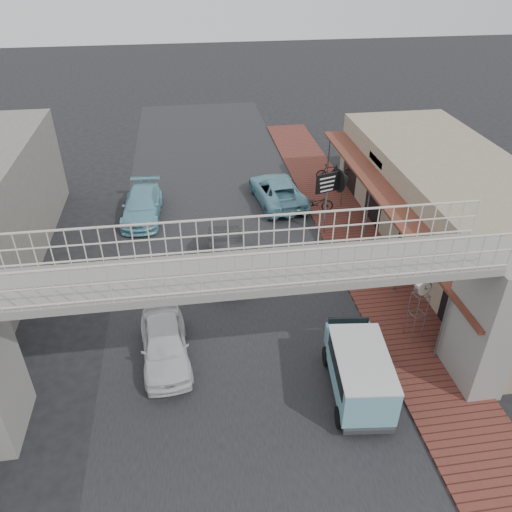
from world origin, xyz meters
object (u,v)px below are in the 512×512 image
object	(u,v)px
dark_sedan	(226,255)
motorcycle_far	(330,172)
white_hatchback	(165,344)
street_clock	(422,290)
arrow_sign	(342,180)
angkot_curb	(277,191)
angkot_far	(142,205)
motorcycle_near	(316,203)
angkot_van	(359,368)

from	to	relation	value
dark_sedan	motorcycle_far	xyz separation A→B (m)	(7.20, 8.59, -0.11)
white_hatchback	street_clock	world-z (taller)	street_clock
arrow_sign	angkot_curb	bearing A→B (deg)	107.72
angkot_far	motorcycle_near	size ratio (longest dim) A/B	2.49
motorcycle_far	motorcycle_near	bearing A→B (deg)	161.91
arrow_sign	street_clock	bearing A→B (deg)	-103.53
dark_sedan	motorcycle_near	bearing A→B (deg)	42.77
dark_sedan	angkot_far	xyz separation A→B (m)	(-4.00, 5.59, -0.03)
angkot_curb	motorcycle_near	xyz separation A→B (m)	(1.85, -1.61, -0.11)
white_hatchback	street_clock	distance (m)	9.39
motorcycle_far	street_clock	distance (m)	14.30
dark_sedan	arrow_sign	bearing A→B (deg)	25.87
angkot_curb	white_hatchback	bearing A→B (deg)	55.45
angkot_curb	angkot_far	world-z (taller)	angkot_curb
motorcycle_far	arrow_sign	size ratio (longest dim) A/B	0.52
angkot_curb	arrow_sign	distance (m)	4.83
street_clock	arrow_sign	world-z (taller)	arrow_sign
white_hatchback	motorcycle_near	world-z (taller)	white_hatchback
dark_sedan	motorcycle_near	size ratio (longest dim) A/B	2.29
angkot_far	angkot_van	world-z (taller)	angkot_van
dark_sedan	angkot_curb	distance (m)	7.18
angkot_van	angkot_far	bearing A→B (deg)	125.32
white_hatchback	street_clock	xyz separation A→B (m)	(9.26, -0.19, 1.51)
dark_sedan	street_clock	world-z (taller)	street_clock
street_clock	angkot_van	bearing A→B (deg)	-155.78
angkot_curb	angkot_far	distance (m)	7.51
angkot_curb	motorcycle_near	world-z (taller)	angkot_curb
street_clock	arrow_sign	bearing A→B (deg)	79.47
motorcycle_near	street_clock	world-z (taller)	street_clock
angkot_far	arrow_sign	distance (m)	10.61
angkot_far	motorcycle_near	distance (m)	9.38
dark_sedan	angkot_van	xyz separation A→B (m)	(3.55, -7.99, 0.47)
angkot_curb	motorcycle_near	bearing A→B (deg)	132.34
angkot_far	dark_sedan	bearing A→B (deg)	-51.11
angkot_van	street_clock	world-z (taller)	street_clock
white_hatchback	dark_sedan	xyz separation A→B (m)	(2.72, 5.42, 0.02)
motorcycle_far	dark_sedan	bearing A→B (deg)	147.45
dark_sedan	motorcycle_far	distance (m)	11.21
white_hatchback	motorcycle_far	size ratio (longest dim) A/B	2.38
angkot_van	street_clock	bearing A→B (deg)	44.83
street_clock	angkot_far	bearing A→B (deg)	118.92
white_hatchback	angkot_van	xyz separation A→B (m)	(6.27, -2.58, 0.49)
angkot_van	white_hatchback	bearing A→B (deg)	163.92
angkot_van	motorcycle_near	size ratio (longest dim) A/B	2.08
motorcycle_near	arrow_sign	bearing A→B (deg)	-158.76
white_hatchback	angkot_curb	size ratio (longest dim) A/B	0.80
angkot_van	motorcycle_far	distance (m)	16.99
angkot_curb	angkot_van	distance (m)	14.28
angkot_curb	angkot_far	xyz separation A→B (m)	(-7.48, -0.68, -0.02)
angkot_curb	motorcycle_far	world-z (taller)	angkot_curb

